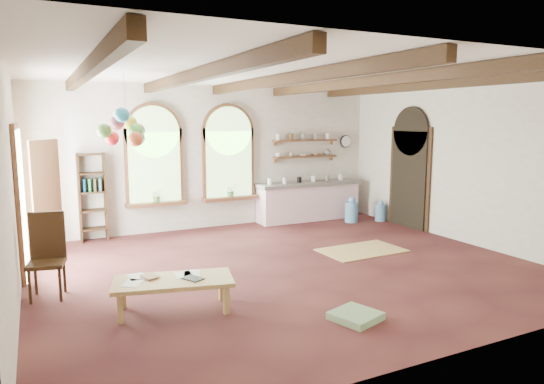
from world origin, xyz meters
TOP-DOWN VIEW (x-y plane):
  - floor at (0.00, 0.00)m, footprint 8.00×8.00m
  - ceiling_beams at (0.00, 0.00)m, footprint 6.20×6.80m
  - window_left at (-1.40, 3.43)m, footprint 1.30×0.28m
  - window_right at (0.30, 3.43)m, footprint 1.30×0.28m
  - left_doorway at (-3.95, 1.80)m, footprint 0.10×1.90m
  - right_doorway at (3.95, 1.50)m, footprint 0.10×1.30m
  - kitchen_counter at (2.30, 3.20)m, footprint 2.68×0.62m
  - wall_shelf_lower at (2.30, 3.38)m, footprint 1.70×0.24m
  - wall_shelf_upper at (2.30, 3.38)m, footprint 1.70×0.24m
  - wall_clock at (3.55, 3.45)m, footprint 0.32×0.04m
  - bookshelf at (-2.70, 3.32)m, footprint 0.53×0.32m
  - coffee_table at (-2.20, -1.04)m, footprint 1.63×1.02m
  - side_chair at (-3.64, 0.23)m, footprint 0.55×0.55m
  - floor_mat at (1.75, 0.26)m, footprint 1.60×1.03m
  - floor_cushion at (-0.24, -2.30)m, footprint 0.66×0.66m
  - water_jug_a at (3.10, 2.50)m, footprint 0.32×0.32m
  - water_jug_b at (3.82, 2.30)m, footprint 0.27×0.27m
  - balloon_cluster at (-2.41, 0.80)m, footprint 0.75×0.84m
  - table_book at (-2.54, -0.87)m, footprint 0.24×0.29m
  - tablet at (-1.97, -1.14)m, footprint 0.28×0.31m
  - potted_plant_left at (-1.40, 3.32)m, footprint 0.27×0.23m
  - potted_plant_right at (0.30, 3.32)m, footprint 0.27×0.23m
  - shelf_cup_a at (1.55, 3.38)m, footprint 0.12×0.10m
  - shelf_cup_b at (1.90, 3.38)m, footprint 0.10×0.10m
  - shelf_bowl_a at (2.25, 3.38)m, footprint 0.22×0.22m
  - shelf_bowl_b at (2.60, 3.38)m, footprint 0.20×0.20m
  - shelf_vase at (2.95, 3.38)m, footprint 0.18×0.18m

SIDE VIEW (x-z plane):
  - floor at x=0.00m, z-range 0.00..0.00m
  - floor_mat at x=1.75m, z-range 0.00..0.02m
  - floor_cushion at x=-0.24m, z-range 0.00..0.09m
  - water_jug_b at x=3.82m, z-range -0.04..0.48m
  - water_jug_a at x=3.10m, z-range -0.04..0.58m
  - side_chair at x=-3.64m, z-range -0.25..0.93m
  - coffee_table at x=-2.20m, z-range 0.17..0.60m
  - tablet at x=-1.97m, z-range 0.43..0.44m
  - table_book at x=-2.54m, z-range 0.43..0.45m
  - kitchen_counter at x=2.30m, z-range 0.01..0.95m
  - potted_plant_left at x=-1.40m, z-range 0.70..1.00m
  - potted_plant_right at x=0.30m, z-range 0.70..1.00m
  - bookshelf at x=-2.70m, z-range 0.00..1.80m
  - right_doorway at x=3.95m, z-range -0.10..2.30m
  - left_doorway at x=-3.95m, z-range -0.10..2.40m
  - wall_shelf_lower at x=2.30m, z-range 1.53..1.57m
  - shelf_bowl_a at x=2.25m, z-range 1.57..1.62m
  - shelf_bowl_b at x=2.60m, z-range 1.57..1.63m
  - shelf_cup_b at x=1.90m, z-range 1.57..1.66m
  - shelf_cup_a at x=1.55m, z-range 1.57..1.67m
  - window_left at x=-1.40m, z-range 0.53..2.73m
  - window_right at x=0.30m, z-range 0.53..2.73m
  - shelf_vase at x=2.95m, z-range 1.57..1.76m
  - wall_clock at x=3.55m, z-range 1.74..2.06m
  - wall_shelf_upper at x=2.30m, z-range 1.93..1.97m
  - balloon_cluster at x=-2.41m, z-range 1.75..2.90m
  - ceiling_beams at x=0.00m, z-range 3.01..3.19m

